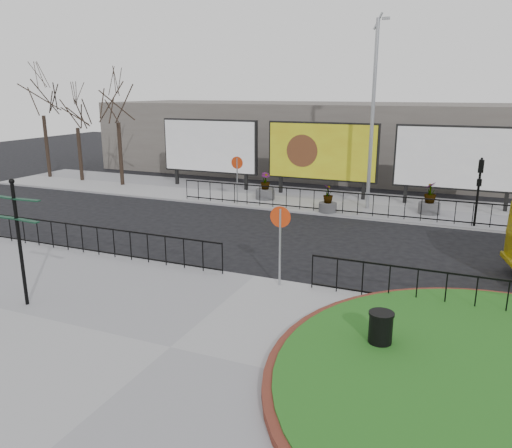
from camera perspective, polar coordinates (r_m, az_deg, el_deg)
The scene contains 22 objects.
ground at distance 16.16m, azimuth -0.15°, elevation -6.34°, with size 90.00×90.00×0.00m, color black.
pavement_near at distance 12.13m, azimuth -9.75°, elevation -13.94°, with size 30.00×10.00×0.12m, color gray.
pavement_far at distance 27.14m, azimuth 9.85°, elevation 2.42°, with size 44.00×6.00×0.12m, color gray.
railing_near_left at distance 18.78m, azimuth -17.63°, elevation -1.83°, with size 10.00×0.10×1.10m, color black, non-canonical shape.
railing_near_right at distance 14.53m, azimuth 23.85°, elevation -7.39°, with size 9.00×0.10×1.10m, color black, non-canonical shape.
railing_far at distance 24.23m, azimuth 10.73°, elevation 2.34°, with size 18.00×0.10×1.10m, color black, non-canonical shape.
speed_sign_far at distance 25.98m, azimuth -2.17°, elevation 6.24°, with size 0.64×0.07×2.47m.
speed_sign_near at distance 14.86m, azimuth 2.79°, elevation -0.50°, with size 0.64×0.07×2.47m.
billboard_left at distance 30.62m, azimuth -5.33°, elevation 8.82°, with size 6.20×0.31×4.10m.
billboard_mid at distance 28.01m, azimuth 7.54°, elevation 8.17°, with size 6.20×0.31×4.10m.
billboard_right at distance 27.02m, azimuth 22.08°, elevation 6.96°, with size 6.20×0.31×4.10m.
lamp_post at distance 25.25m, azimuth 13.20°, elevation 12.25°, with size 0.74×0.18×9.23m.
signal_pole_a at distance 23.50m, azimuth 24.15°, elevation 4.44°, with size 0.22×0.26×3.00m.
tree_left at distance 32.31m, azimuth -15.42°, elevation 10.49°, with size 2.00×2.00×7.00m, color #2D2119, non-canonical shape.
tree_mid at distance 34.82m, azimuth -19.67°, elevation 9.80°, with size 2.00×2.00×6.20m, color #2D2119, non-canonical shape.
tree_far at distance 37.00m, azimuth -23.06°, elevation 10.75°, with size 2.00×2.00×7.50m, color #2D2119, non-canonical shape.
building_backdrop at distance 36.48m, azimuth 13.72°, elevation 9.30°, with size 40.00×10.00×5.00m, color #5D5852.
fingerpost_sign at distance 14.81m, azimuth -25.56°, elevation -0.65°, with size 1.66×0.31×3.55m.
litter_bin at distance 11.90m, azimuth 14.03°, elevation -11.84°, with size 0.58×0.58×0.95m.
planter_a at distance 27.29m, azimuth 1.07°, elevation 3.88°, with size 1.05×1.05×1.46m.
planter_b at distance 24.59m, azimuth 8.22°, elevation 2.48°, with size 0.88×0.88×1.34m.
planter_c at distance 25.43m, azimuth 19.22°, elevation 2.35°, with size 1.01×1.01×1.54m.
Camera 1 is at (5.91, -13.84, 5.90)m, focal length 35.00 mm.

